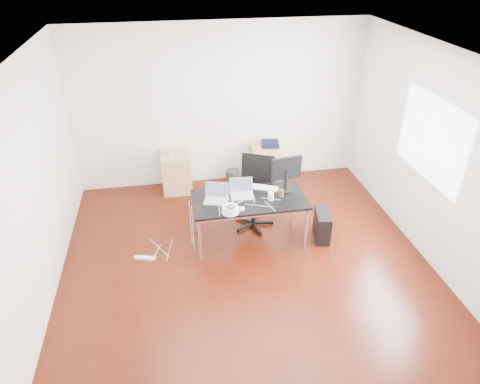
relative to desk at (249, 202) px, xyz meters
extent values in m
plane|color=#360F06|center=(-0.13, -0.55, -0.68)|extent=(5.00, 5.00, 0.00)
plane|color=silver|center=(-0.13, -0.55, 2.12)|extent=(5.00, 5.00, 0.00)
plane|color=silver|center=(-0.13, 1.95, 0.72)|extent=(5.00, 0.00, 5.00)
plane|color=silver|center=(-0.13, -3.05, 0.72)|extent=(5.00, 0.00, 5.00)
plane|color=silver|center=(-2.63, -0.55, 0.72)|extent=(0.00, 5.00, 5.00)
plane|color=silver|center=(2.37, -0.55, 0.72)|extent=(0.00, 5.00, 5.00)
plane|color=white|center=(2.35, -0.35, 0.92)|extent=(0.00, 1.50, 1.50)
cube|color=black|center=(0.00, 0.00, 0.04)|extent=(1.60, 0.80, 0.03)
cube|color=silver|center=(-0.75, -0.35, -0.33)|extent=(0.04, 0.04, 0.70)
cube|color=silver|center=(-0.75, 0.35, -0.33)|extent=(0.04, 0.04, 0.70)
cube|color=silver|center=(0.75, -0.35, -0.33)|extent=(0.04, 0.04, 0.70)
cube|color=silver|center=(0.75, 0.35, -0.33)|extent=(0.04, 0.04, 0.70)
cylinder|color=black|center=(0.14, 0.36, -0.44)|extent=(0.06, 0.06, 0.47)
cube|color=black|center=(0.14, 0.36, -0.18)|extent=(0.63, 0.62, 0.06)
cube|color=black|center=(0.23, 0.56, 0.13)|extent=(0.46, 0.28, 0.55)
cube|color=#A88154|center=(-0.96, 1.68, -0.33)|extent=(0.50, 0.50, 0.70)
cube|color=#A88154|center=(0.64, 1.68, -0.33)|extent=(0.50, 0.50, 0.70)
cube|color=black|center=(1.08, -0.13, -0.46)|extent=(0.28, 0.48, 0.44)
cylinder|color=black|center=(0.03, 1.70, -0.54)|extent=(0.28, 0.28, 0.28)
cube|color=white|center=(-1.52, -0.18, -0.66)|extent=(0.31, 0.13, 0.04)
cube|color=silver|center=(-0.47, -0.01, 0.06)|extent=(0.38, 0.31, 0.01)
cube|color=silver|center=(-0.44, 0.10, 0.18)|extent=(0.33, 0.13, 0.22)
cube|color=#475166|center=(-0.44, 0.10, 0.18)|extent=(0.29, 0.11, 0.18)
cube|color=silver|center=(-0.09, 0.06, 0.06)|extent=(0.34, 0.25, 0.01)
cube|color=silver|center=(-0.08, 0.17, 0.18)|extent=(0.33, 0.06, 0.22)
cube|color=#475166|center=(-0.08, 0.17, 0.18)|extent=(0.29, 0.05, 0.18)
cylinder|color=black|center=(0.57, 0.15, 0.06)|extent=(0.26, 0.26, 0.02)
cylinder|color=black|center=(0.57, 0.15, 0.22)|extent=(0.05, 0.05, 0.30)
cube|color=black|center=(0.57, 0.17, 0.39)|extent=(0.45, 0.11, 0.34)
cube|color=#475166|center=(0.57, 0.19, 0.39)|extent=(0.39, 0.06, 0.29)
cube|color=white|center=(0.26, 0.24, 0.06)|extent=(0.46, 0.31, 0.02)
cylinder|color=white|center=(0.29, -0.09, 0.11)|extent=(0.09, 0.09, 0.12)
cylinder|color=#52321C|center=(0.46, -0.02, 0.10)|extent=(0.09, 0.09, 0.10)
torus|color=white|center=(-0.32, -0.32, 0.07)|extent=(0.24, 0.24, 0.04)
torus|color=white|center=(-0.32, -0.32, 0.11)|extent=(0.23, 0.23, 0.04)
torus|color=white|center=(-0.32, -0.32, 0.14)|extent=(0.22, 0.22, 0.04)
cube|color=white|center=(-0.15, -0.27, 0.07)|extent=(0.08, 0.08, 0.03)
cube|color=#9E9E9E|center=(-1.04, 1.63, 0.11)|extent=(0.10, 0.09, 0.18)
cube|color=black|center=(0.71, 1.71, 0.07)|extent=(0.34, 0.29, 0.09)
camera|label=1|loc=(-1.02, -5.01, 3.23)|focal=32.00mm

